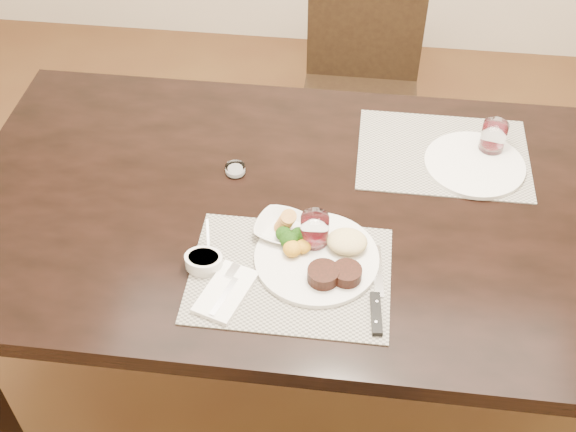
# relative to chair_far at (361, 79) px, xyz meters

# --- Properties ---
(ground_plane) EXTENTS (4.50, 4.50, 0.00)m
(ground_plane) POSITION_rel_chair_far_xyz_m (0.00, -0.93, -0.50)
(ground_plane) COLOR #442516
(ground_plane) RESTS_ON ground
(dining_table) EXTENTS (2.00, 1.00, 0.75)m
(dining_table) POSITION_rel_chair_far_xyz_m (0.00, -0.93, 0.16)
(dining_table) COLOR black
(dining_table) RESTS_ON ground
(chair_far) EXTENTS (0.42, 0.42, 0.90)m
(chair_far) POSITION_rel_chair_far_xyz_m (0.00, 0.00, 0.00)
(chair_far) COLOR black
(chair_far) RESTS_ON ground
(placemat_near) EXTENTS (0.46, 0.34, 0.00)m
(placemat_near) POSITION_rel_chair_far_xyz_m (-0.12, -1.17, 0.25)
(placemat_near) COLOR gray
(placemat_near) RESTS_ON dining_table
(placemat_far) EXTENTS (0.46, 0.34, 0.00)m
(placemat_far) POSITION_rel_chair_far_xyz_m (0.24, -0.70, 0.25)
(placemat_far) COLOR gray
(placemat_far) RESTS_ON dining_table
(dinner_plate) EXTENTS (0.29, 0.29, 0.05)m
(dinner_plate) POSITION_rel_chair_far_xyz_m (-0.05, -1.12, 0.27)
(dinner_plate) COLOR silver
(dinner_plate) RESTS_ON placemat_near
(napkin_fork) EXTENTS (0.13, 0.18, 0.02)m
(napkin_fork) POSITION_rel_chair_far_xyz_m (-0.26, -1.24, 0.26)
(napkin_fork) COLOR white
(napkin_fork) RESTS_ON placemat_near
(steak_knife) EXTENTS (0.03, 0.26, 0.01)m
(steak_knife) POSITION_rel_chair_far_xyz_m (0.08, -1.24, 0.26)
(steak_knife) COLOR white
(steak_knife) RESTS_ON placemat_near
(cracker_bowl) EXTENTS (0.15, 0.15, 0.06)m
(cracker_bowl) POSITION_rel_chair_far_xyz_m (-0.16, -1.04, 0.27)
(cracker_bowl) COLOR silver
(cracker_bowl) RESTS_ON placemat_near
(sauce_ramekin) EXTENTS (0.09, 0.13, 0.07)m
(sauce_ramekin) POSITION_rel_chair_far_xyz_m (-0.32, -1.17, 0.27)
(sauce_ramekin) COLOR silver
(sauce_ramekin) RESTS_ON placemat_near
(wine_glass_near) EXTENTS (0.07, 0.07, 0.09)m
(wine_glass_near) POSITION_rel_chair_far_xyz_m (-0.08, -1.07, 0.29)
(wine_glass_near) COLOR silver
(wine_glass_near) RESTS_ON placemat_near
(far_plate) EXTENTS (0.27, 0.27, 0.01)m
(far_plate) POSITION_rel_chair_far_xyz_m (0.32, -0.74, 0.26)
(far_plate) COLOR silver
(far_plate) RESTS_ON placemat_far
(wine_glass_far) EXTENTS (0.07, 0.07, 0.09)m
(wine_glass_far) POSITION_rel_chair_far_xyz_m (0.37, -0.67, 0.29)
(wine_glass_far) COLOR silver
(wine_glass_far) RESTS_ON placemat_far
(salt_cellar) EXTENTS (0.05, 0.05, 0.02)m
(salt_cellar) POSITION_rel_chair_far_xyz_m (-0.31, -0.84, 0.26)
(salt_cellar) COLOR silver
(salt_cellar) RESTS_ON dining_table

